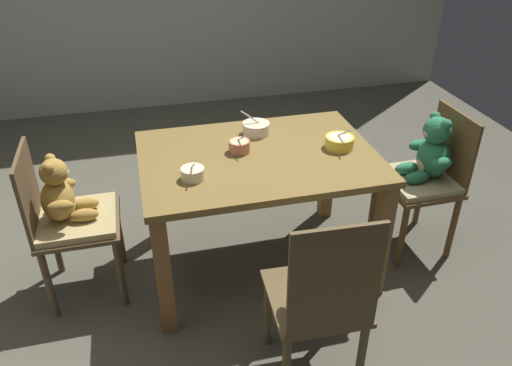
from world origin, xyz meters
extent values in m
cube|color=#4E4B3E|center=(0.00, 0.00, -0.02)|extent=(5.20, 5.20, 0.04)
cube|color=brown|center=(0.00, 0.00, 0.69)|extent=(1.19, 0.85, 0.04)
cube|color=brown|center=(-0.55, -0.38, 0.34)|extent=(0.07, 0.07, 0.67)
cube|color=brown|center=(0.55, -0.38, 0.34)|extent=(0.07, 0.07, 0.67)
cube|color=brown|center=(-0.55, 0.38, 0.34)|extent=(0.07, 0.07, 0.67)
cube|color=brown|center=(0.55, 0.38, 0.34)|extent=(0.07, 0.07, 0.67)
cube|color=brown|center=(-0.92, 0.03, 0.42)|extent=(0.40, 0.41, 0.02)
cube|color=brown|center=(-1.12, 0.03, 0.64)|extent=(0.02, 0.38, 0.41)
cylinder|color=brown|center=(-0.75, -0.15, 0.20)|extent=(0.04, 0.04, 0.41)
cylinder|color=brown|center=(-0.75, 0.20, 0.20)|extent=(0.04, 0.04, 0.41)
cylinder|color=brown|center=(-1.10, -0.15, 0.20)|extent=(0.04, 0.04, 0.41)
cylinder|color=brown|center=(-1.10, 0.20, 0.20)|extent=(0.04, 0.04, 0.41)
cube|color=tan|center=(-0.92, 0.03, 0.45)|extent=(0.37, 0.38, 0.04)
ellipsoid|color=#AA8037|center=(-0.99, 0.03, 0.57)|extent=(0.16, 0.19, 0.21)
ellipsoid|color=beige|center=(-0.94, 0.03, 0.56)|extent=(0.06, 0.10, 0.13)
sphere|color=#AA8037|center=(-0.98, 0.03, 0.73)|extent=(0.13, 0.13, 0.13)
ellipsoid|color=beige|center=(-0.94, 0.03, 0.72)|extent=(0.05, 0.05, 0.04)
sphere|color=#AA8037|center=(-0.99, -0.02, 0.78)|extent=(0.05, 0.05, 0.05)
sphere|color=#AA8037|center=(-0.99, 0.07, 0.78)|extent=(0.05, 0.05, 0.05)
ellipsoid|color=#AA8037|center=(-0.97, -0.08, 0.60)|extent=(0.12, 0.06, 0.06)
ellipsoid|color=#AA8037|center=(-0.97, 0.13, 0.60)|extent=(0.12, 0.06, 0.06)
ellipsoid|color=#AA8037|center=(-0.88, -0.02, 0.50)|extent=(0.14, 0.07, 0.06)
ellipsoid|color=#AA8037|center=(-0.88, 0.08, 0.50)|extent=(0.14, 0.07, 0.06)
cube|color=brown|center=(0.05, -0.75, 0.42)|extent=(0.40, 0.42, 0.02)
cube|color=brown|center=(0.04, -0.95, 0.67)|extent=(0.35, 0.03, 0.48)
cylinder|color=brown|center=(0.22, -0.59, 0.20)|extent=(0.04, 0.04, 0.41)
cylinder|color=brown|center=(-0.10, -0.58, 0.20)|extent=(0.04, 0.04, 0.41)
cylinder|color=brown|center=(0.20, -0.93, 0.20)|extent=(0.04, 0.04, 0.41)
ellipsoid|color=beige|center=(0.05, -0.82, 0.53)|extent=(0.18, 0.16, 0.20)
ellipsoid|color=beige|center=(0.05, -0.78, 0.52)|extent=(0.10, 0.06, 0.12)
sphere|color=beige|center=(0.05, -0.81, 0.69)|extent=(0.14, 0.14, 0.14)
ellipsoid|color=beige|center=(0.05, -0.76, 0.68)|extent=(0.06, 0.05, 0.04)
sphere|color=beige|center=(0.10, -0.83, 0.74)|extent=(0.05, 0.05, 0.05)
sphere|color=beige|center=(0.00, -0.82, 0.74)|extent=(0.05, 0.05, 0.05)
ellipsoid|color=beige|center=(0.15, -0.81, 0.56)|extent=(0.06, 0.12, 0.06)
ellipsoid|color=beige|center=(-0.05, -0.80, 0.56)|extent=(0.06, 0.12, 0.06)
ellipsoid|color=beige|center=(0.10, -0.72, 0.46)|extent=(0.07, 0.13, 0.06)
ellipsoid|color=beige|center=(0.00, -0.72, 0.46)|extent=(0.07, 0.13, 0.06)
cube|color=brown|center=(0.92, -0.04, 0.42)|extent=(0.39, 0.42, 0.02)
cube|color=brown|center=(1.11, -0.04, 0.64)|extent=(0.03, 0.38, 0.41)
cylinder|color=brown|center=(0.76, 0.13, 0.20)|extent=(0.04, 0.04, 0.41)
cylinder|color=brown|center=(0.77, -0.22, 0.20)|extent=(0.04, 0.04, 0.41)
cylinder|color=brown|center=(1.08, 0.14, 0.20)|extent=(0.04, 0.04, 0.41)
cylinder|color=brown|center=(1.09, -0.21, 0.20)|extent=(0.04, 0.04, 0.41)
cube|color=tan|center=(0.92, -0.04, 0.45)|extent=(0.36, 0.38, 0.04)
ellipsoid|color=#2C774D|center=(0.99, -0.04, 0.58)|extent=(0.17, 0.20, 0.23)
ellipsoid|color=#D4B092|center=(0.94, -0.04, 0.57)|extent=(0.06, 0.11, 0.14)
sphere|color=#2C774D|center=(0.98, -0.04, 0.75)|extent=(0.15, 0.15, 0.15)
ellipsoid|color=#D4B092|center=(0.93, -0.04, 0.74)|extent=(0.05, 0.06, 0.04)
sphere|color=#2C774D|center=(0.99, 0.01, 0.80)|extent=(0.06, 0.06, 0.06)
sphere|color=#2C774D|center=(0.99, -0.09, 0.80)|extent=(0.06, 0.06, 0.06)
ellipsoid|color=#2C774D|center=(0.96, 0.07, 0.61)|extent=(0.13, 0.07, 0.06)
ellipsoid|color=#2C774D|center=(0.97, -0.15, 0.61)|extent=(0.13, 0.07, 0.06)
ellipsoid|color=#2C774D|center=(0.87, 0.01, 0.50)|extent=(0.15, 0.07, 0.07)
ellipsoid|color=#2C774D|center=(0.87, -0.10, 0.50)|extent=(0.15, 0.07, 0.07)
cylinder|color=white|center=(0.05, 0.24, 0.74)|extent=(0.15, 0.15, 0.06)
cylinder|color=white|center=(0.05, 0.24, 0.71)|extent=(0.08, 0.08, 0.01)
cylinder|color=#C2BC96|center=(0.05, 0.24, 0.77)|extent=(0.12, 0.12, 0.01)
cylinder|color=#BCBCC1|center=(0.02, 0.25, 0.81)|extent=(0.10, 0.04, 0.07)
ellipsoid|color=#BCBCC1|center=(0.06, 0.24, 0.76)|extent=(0.04, 0.03, 0.01)
cylinder|color=#B97152|center=(-0.09, 0.06, 0.74)|extent=(0.11, 0.11, 0.06)
cylinder|color=#B97152|center=(-0.09, 0.06, 0.71)|extent=(0.06, 0.06, 0.01)
cylinder|color=#D2BE87|center=(-0.09, 0.06, 0.76)|extent=(0.09, 0.09, 0.01)
cylinder|color=#BCBCC1|center=(-0.08, 0.03, 0.80)|extent=(0.03, 0.08, 0.06)
ellipsoid|color=#BCBCC1|center=(-0.09, 0.06, 0.76)|extent=(0.03, 0.04, 0.01)
cylinder|color=beige|center=(-0.35, -0.16, 0.74)|extent=(0.11, 0.11, 0.06)
cylinder|color=beige|center=(-0.35, -0.16, 0.71)|extent=(0.06, 0.06, 0.01)
cylinder|color=beige|center=(-0.35, -0.16, 0.76)|extent=(0.09, 0.09, 0.01)
cylinder|color=#BCBCC1|center=(-0.35, -0.18, 0.79)|extent=(0.01, 0.08, 0.06)
ellipsoid|color=#BCBCC1|center=(-0.36, -0.15, 0.76)|extent=(0.02, 0.03, 0.01)
cylinder|color=yellow|center=(0.43, -0.03, 0.74)|extent=(0.15, 0.15, 0.06)
cylinder|color=yellow|center=(0.43, -0.03, 0.71)|extent=(0.08, 0.08, 0.01)
cylinder|color=beige|center=(0.43, -0.03, 0.76)|extent=(0.12, 0.12, 0.01)
cylinder|color=#BCBCC1|center=(0.43, -0.06, 0.81)|extent=(0.03, 0.10, 0.07)
ellipsoid|color=#BCBCC1|center=(0.42, -0.02, 0.76)|extent=(0.03, 0.04, 0.01)
camera|label=1|loc=(-0.56, -2.19, 1.90)|focal=35.39mm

